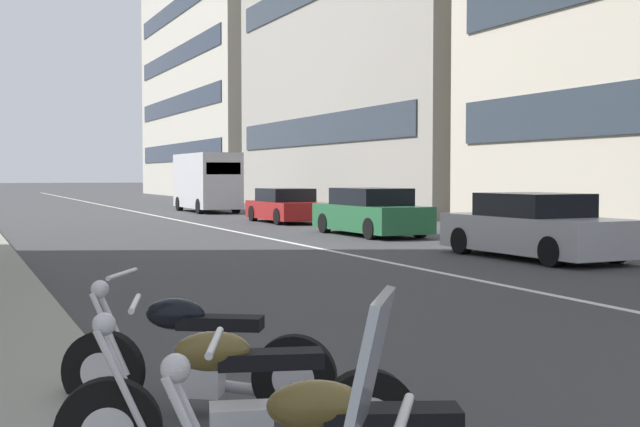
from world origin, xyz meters
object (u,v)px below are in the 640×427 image
car_far_down_avenue (534,228)px  car_lead_in_lane (285,206)px  delivery_van_ahead (207,181)px  motorcycle_second_in_row (237,409)px  motorcycle_by_sign_pole (195,362)px  car_approaching_light (370,213)px

car_far_down_avenue → car_lead_in_lane: size_ratio=1.11×
car_lead_in_lane → delivery_van_ahead: bearing=0.9°
motorcycle_second_in_row → motorcycle_by_sign_pole: motorcycle_by_sign_pole is taller
motorcycle_second_in_row → delivery_van_ahead: 37.14m
motorcycle_second_in_row → car_lead_in_lane: car_lead_in_lane is taller
motorcycle_second_in_row → motorcycle_by_sign_pole: (1.38, -0.11, 0.00)m
motorcycle_by_sign_pole → car_far_down_avenue: size_ratio=0.40×
motorcycle_by_sign_pole → car_lead_in_lane: bearing=-82.1°
car_approaching_light → car_far_down_avenue: bearing=179.1°
car_approaching_light → motorcycle_second_in_row: bearing=149.4°
motorcycle_second_in_row → car_far_down_avenue: (10.30, -10.17, 0.25)m
delivery_van_ahead → motorcycle_by_sign_pole: bearing=164.0°
motorcycle_by_sign_pole → delivery_van_ahead: size_ratio=0.33×
motorcycle_second_in_row → car_approaching_light: size_ratio=0.46×
motorcycle_second_in_row → car_far_down_avenue: size_ratio=0.46×
motorcycle_by_sign_pole → car_lead_in_lane: (24.20, -10.11, 0.21)m
motorcycle_second_in_row → car_lead_in_lane: 27.55m
motorcycle_by_sign_pole → car_lead_in_lane: 26.23m
delivery_van_ahead → car_far_down_avenue: bearing=-179.6°
motorcycle_second_in_row → car_far_down_avenue: 14.48m
motorcycle_by_sign_pole → car_approaching_light: 19.47m
car_lead_in_lane → motorcycle_second_in_row: bearing=157.9°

